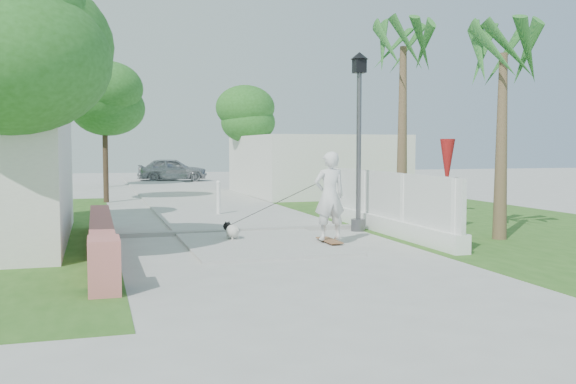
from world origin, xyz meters
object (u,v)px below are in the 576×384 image
object	(u,v)px
patio_umbrella	(447,164)
dog	(232,231)
bollard	(218,197)
skateboarder	(284,204)
street_lamp	(359,134)
parked_car	(172,169)

from	to	relation	value
patio_umbrella	dog	distance (m)	5.50
bollard	skateboarder	size ratio (longest dim) A/B	0.49
bollard	dog	distance (m)	5.35
street_lamp	dog	distance (m)	4.12
patio_umbrella	parked_car	xyz separation A→B (m)	(-3.60, 26.24, -0.96)
patio_umbrella	dog	xyz separation A→B (m)	(-5.30, 0.20, -1.45)
skateboarder	parked_car	bearing A→B (deg)	-93.16
patio_umbrella	skateboarder	world-z (taller)	patio_umbrella
skateboarder	parked_car	world-z (taller)	skateboarder
street_lamp	bollard	xyz separation A→B (m)	(-2.70, 4.50, -1.84)
parked_car	patio_umbrella	bearing A→B (deg)	-167.59
bollard	street_lamp	bearing A→B (deg)	-59.04
patio_umbrella	skateboarder	distance (m)	4.35
street_lamp	patio_umbrella	distance (m)	2.27
street_lamp	skateboarder	xyz separation A→B (m)	(-2.35, -1.43, -1.56)
skateboarder	bollard	bearing A→B (deg)	-88.41
patio_umbrella	street_lamp	bearing A→B (deg)	152.24
bollard	patio_umbrella	xyz separation A→B (m)	(4.60, -5.50, 1.10)
bollard	patio_umbrella	bearing A→B (deg)	-50.09
parked_car	street_lamp	bearing A→B (deg)	-171.55
bollard	parked_car	size ratio (longest dim) A/B	0.26
parked_car	dog	bearing A→B (deg)	-179.13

